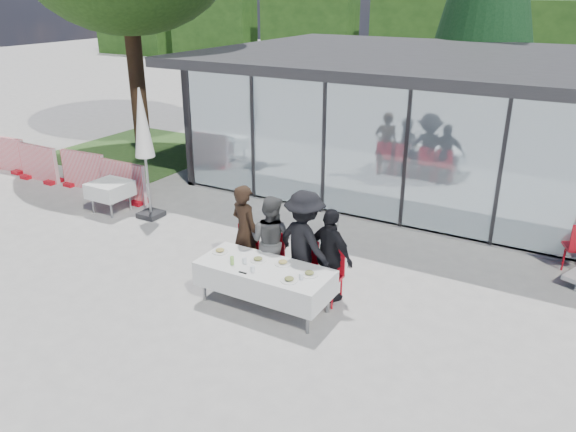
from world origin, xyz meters
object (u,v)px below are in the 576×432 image
Objects in this scene: diner_chair_b at (271,256)px; plate_a at (220,251)px; dining_table at (264,278)px; construction_barriers at (5,157)px; diner_c at (305,243)px; diner_chair_a at (246,249)px; diner_d at (330,256)px; diner_b at (271,241)px; plate_b at (258,259)px; spare_table_left at (110,190)px; diner_chair_d at (330,271)px; market_umbrella at (143,133)px; folded_eyeglasses at (243,273)px; plate_c at (283,263)px; plate_d at (309,274)px; diner_a at (245,232)px; juice_bottle at (232,261)px; plate_extra at (289,279)px; diner_chair_c at (304,265)px.

diner_chair_b is 0.94m from plate_a.
construction_barriers reaches higher than dining_table.
diner_chair_a is at bearing 19.22° from diner_c.
diner_d reaches higher than construction_barriers.
plate_b is at bearing 100.47° from diner_b.
diner_c is 2.19× the size of spare_table_left.
market_umbrella is at bearing 165.99° from diner_chair_d.
plate_c is at bearing 56.48° from folded_eyeglasses.
diner_chair_b is 0.79m from diner_c.
diner_c reaches higher than plate_b.
diner_chair_a is 3.52× the size of plate_d.
diner_a is 12.75× the size of folded_eyeglasses.
spare_table_left is (-5.31, 2.23, -0.20)m from folded_eyeglasses.
construction_barriers is (-10.59, 2.66, -0.10)m from dining_table.
juice_bottle is (-0.16, -0.96, -0.02)m from diner_b.
market_umbrella reaches higher than folded_eyeglasses.
plate_d is (0.56, -0.12, 0.00)m from plate_c.
diner_a is at bearing 154.54° from plate_c.
diner_chair_b and diner_chair_d have the same top height.
diner_chair_a is at bearing -13.53° from spare_table_left.
diner_d is 0.81m from plate_c.
diner_b is at bearing 0.01° from diner_chair_a.
plate_b is (-0.54, -0.63, -0.17)m from diner_c.
folded_eyeglasses is (-0.40, -0.60, -0.02)m from plate_c.
plate_a reaches higher than spare_table_left.
plate_d is 1.00× the size of plate_extra.
dining_table is at bearing 159.43° from plate_extra.
construction_barriers is (-11.43, 1.91, -0.10)m from diner_chair_d.
diner_chair_c and diner_chair_d have the same top height.
plate_c is 1.93× the size of juice_bottle.
folded_eyeglasses is at bearing -27.11° from juice_bottle.
diner_c reaches higher than diner_d.
diner_b is 1.72× the size of diner_chair_c.
diner_a reaches higher than diner_chair_d.
diner_d reaches higher than plate_a.
diner_chair_d is 0.09× the size of construction_barriers.
diner_c is 1.93× the size of diner_chair_d.
diner_chair_b is 3.52× the size of plate_c.
market_umbrella is at bearing 150.07° from juice_bottle.
diner_chair_a is 4.74m from spare_table_left.
construction_barriers reaches higher than diner_chair_a.
dining_table is 1.16m from diner_d.
diner_chair_a is (-0.88, 0.75, -0.00)m from dining_table.
diner_b is (-0.33, 0.75, 0.30)m from dining_table.
diner_chair_d is 1.66m from juice_bottle.
diner_chair_a is 3.52× the size of plate_c.
diner_d reaches higher than plate_c.
folded_eyeglasses reaches higher than spare_table_left.
market_umbrella is at bearing 159.41° from plate_d.
diner_chair_b is at bearing 149.95° from plate_d.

